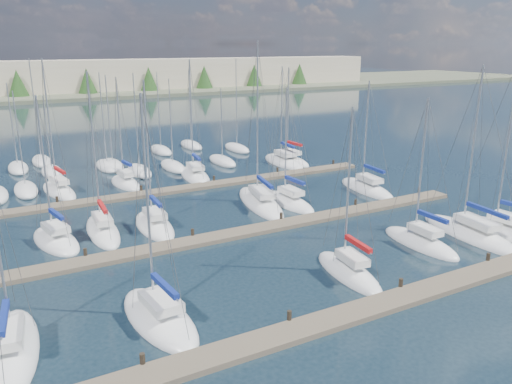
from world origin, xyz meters
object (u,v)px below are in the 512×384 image
sailboat_p (195,175)px  sailboat_f (470,234)px  sailboat_o (126,183)px  sailboat_a (12,350)px  sailboat_j (154,225)px  sailboat_h (56,241)px  sailboat_q (284,162)px  sailboat_g (504,231)px  sailboat_m (367,189)px  sailboat_e (420,243)px  sailboat_d (349,272)px  sailboat_c (159,318)px  sailboat_i (103,231)px  sailboat_k (260,202)px  sailboat_n (59,191)px  sailboat_r (290,160)px  sailboat_l (289,202)px

sailboat_p → sailboat_f: bearing=-57.9°
sailboat_o → sailboat_a: bearing=-120.9°
sailboat_j → sailboat_a: bearing=-127.9°
sailboat_h → sailboat_q: bearing=15.2°
sailboat_g → sailboat_o: bearing=122.6°
sailboat_m → sailboat_g: sailboat_g is taller
sailboat_h → sailboat_e: (24.03, -13.52, 0.01)m
sailboat_d → sailboat_j: bearing=126.3°
sailboat_c → sailboat_i: size_ratio=0.97×
sailboat_q → sailboat_k: size_ratio=0.81×
sailboat_n → sailboat_j: bearing=-78.6°
sailboat_e → sailboat_i: size_ratio=0.87×
sailboat_i → sailboat_p: bearing=47.2°
sailboat_r → sailboat_e: 28.74m
sailboat_m → sailboat_i: size_ratio=0.89×
sailboat_f → sailboat_e: sailboat_f is taller
sailboat_d → sailboat_o: sailboat_o is taller
sailboat_r → sailboat_o: 21.37m
sailboat_n → sailboat_a: (-5.97, -28.02, -0.02)m
sailboat_r → sailboat_f: sailboat_f is taller
sailboat_l → sailboat_d: 15.40m
sailboat_a → sailboat_k: bearing=40.4°
sailboat_a → sailboat_k: (22.08, 14.86, 0.01)m
sailboat_e → sailboat_o: bearing=119.9°
sailboat_r → sailboat_k: sailboat_k is taller
sailboat_f → sailboat_m: bearing=89.8°
sailboat_p → sailboat_k: size_ratio=0.88×
sailboat_l → sailboat_d: bearing=-109.7°
sailboat_p → sailboat_e: size_ratio=1.18×
sailboat_q → sailboat_k: (-10.83, -13.43, 0.01)m
sailboat_m → sailboat_h: 30.19m
sailboat_c → sailboat_l: (17.25, 14.23, -0.00)m
sailboat_d → sailboat_e: (7.96, 1.44, -0.00)m
sailboat_a → sailboat_o: 30.39m
sailboat_j → sailboat_k: bearing=8.9°
sailboat_c → sailboat_p: 30.71m
sailboat_q → sailboat_e: 28.32m
sailboat_n → sailboat_p: 14.49m
sailboat_j → sailboat_i: (-4.00, 0.78, 0.01)m
sailboat_n → sailboat_j: 15.43m
sailboat_a → sailboat_p: bearing=59.6°
sailboat_a → sailboat_l: bearing=35.7°
sailboat_f → sailboat_e: 4.84m
sailboat_c → sailboat_g: 28.30m
sailboat_a → sailboat_k: size_ratio=0.76×
sailboat_g → sailboat_q: (-2.63, 29.29, -0.01)m
sailboat_p → sailboat_m: (13.59, -13.47, -0.01)m
sailboat_f → sailboat_h: sailboat_f is taller
sailboat_e → sailboat_j: bearing=142.0°
sailboat_g → sailboat_j: bearing=142.8°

